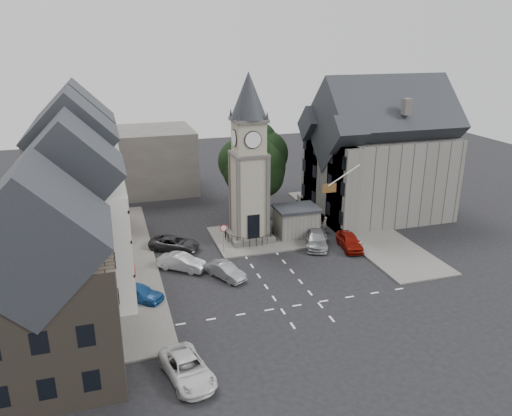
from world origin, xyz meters
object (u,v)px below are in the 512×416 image
object	(u,v)px
car_west_blue	(139,293)
car_east_red	(350,241)
pedestrian	(325,224)
stone_shelter	(296,221)
clock_tower	(249,160)

from	to	relation	value
car_west_blue	car_east_red	world-z (taller)	car_east_red
pedestrian	stone_shelter	bearing A→B (deg)	-37.52
car_west_blue	car_east_red	xyz separation A→B (m)	(20.00, 4.23, 0.05)
car_east_red	pedestrian	distance (m)	4.57
car_west_blue	stone_shelter	bearing A→B (deg)	-22.75
clock_tower	car_east_red	world-z (taller)	clock_tower
car_west_blue	pedestrian	world-z (taller)	pedestrian
clock_tower	stone_shelter	xyz separation A→B (m)	(4.80, -0.49, -6.57)
car_west_blue	pedestrian	distance (m)	21.38
stone_shelter	car_east_red	bearing A→B (deg)	-50.57
clock_tower	car_east_red	xyz separation A→B (m)	(8.50, -4.99, -7.39)
clock_tower	car_west_blue	bearing A→B (deg)	-141.29
car_west_blue	clock_tower	bearing A→B (deg)	-12.20
clock_tower	pedestrian	xyz separation A→B (m)	(8.00, -0.45, -7.29)
clock_tower	car_west_blue	size ratio (longest dim) A/B	4.09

